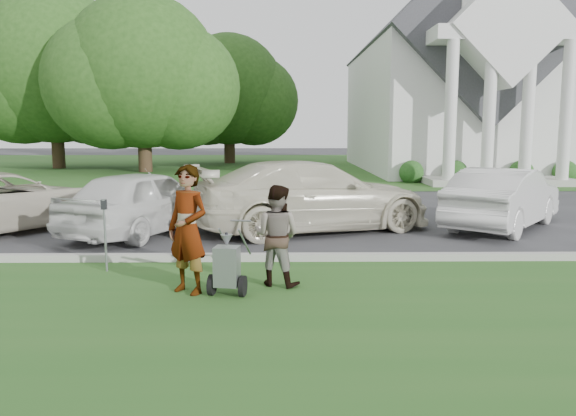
{
  "coord_description": "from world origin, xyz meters",
  "views": [
    {
      "loc": [
        -0.42,
        -9.55,
        2.44
      ],
      "look_at": [
        -0.29,
        0.0,
        1.08
      ],
      "focal_mm": 35.0,
      "sensor_mm": 36.0,
      "label": 1
    }
  ],
  "objects_px": {
    "car_d": "(504,198)",
    "tree_far": "(54,73)",
    "church": "(446,66)",
    "striping_cart": "(227,268)",
    "parking_meter_near": "(105,226)",
    "tree_back": "(229,95)",
    "tree_left": "(142,79)",
    "car_b": "(145,201)",
    "person_right": "(277,236)",
    "car_a": "(2,201)",
    "car_c": "(312,196)",
    "person_left": "(188,231)"
  },
  "relations": [
    {
      "from": "car_d",
      "to": "tree_far",
      "type": "bearing_deg",
      "value": -9.22
    },
    {
      "from": "church",
      "to": "tree_far",
      "type": "distance_m",
      "value": 23.09
    },
    {
      "from": "striping_cart",
      "to": "parking_meter_near",
      "type": "relative_size",
      "value": 0.89
    },
    {
      "from": "tree_back",
      "to": "church",
      "type": "bearing_deg",
      "value": -27.85
    },
    {
      "from": "tree_left",
      "to": "tree_far",
      "type": "xyz_separation_m",
      "value": [
        -6.0,
        3.0,
        0.58
      ]
    },
    {
      "from": "parking_meter_near",
      "to": "car_b",
      "type": "height_order",
      "value": "car_b"
    },
    {
      "from": "person_right",
      "to": "tree_left",
      "type": "bearing_deg",
      "value": -49.34
    },
    {
      "from": "tree_far",
      "to": "car_a",
      "type": "height_order",
      "value": "tree_far"
    },
    {
      "from": "church",
      "to": "tree_far",
      "type": "xyz_separation_m",
      "value": [
        -23.01,
        1.87,
        -0.25
      ]
    },
    {
      "from": "parking_meter_near",
      "to": "car_a",
      "type": "bearing_deg",
      "value": 133.15
    },
    {
      "from": "tree_back",
      "to": "parking_meter_near",
      "type": "bearing_deg",
      "value": -88.83
    },
    {
      "from": "striping_cart",
      "to": "tree_far",
      "type": "bearing_deg",
      "value": 125.35
    },
    {
      "from": "car_d",
      "to": "tree_back",
      "type": "bearing_deg",
      "value": -32.25
    },
    {
      "from": "church",
      "to": "car_c",
      "type": "distance_m",
      "value": 21.86
    },
    {
      "from": "car_a",
      "to": "car_d",
      "type": "bearing_deg",
      "value": -144.89
    },
    {
      "from": "striping_cart",
      "to": "car_a",
      "type": "xyz_separation_m",
      "value": [
        -5.84,
        5.29,
        0.29
      ]
    },
    {
      "from": "parking_meter_near",
      "to": "striping_cart",
      "type": "bearing_deg",
      "value": -32.61
    },
    {
      "from": "car_c",
      "to": "car_d",
      "type": "xyz_separation_m",
      "value": [
        4.7,
        0.29,
        -0.1
      ]
    },
    {
      "from": "car_c",
      "to": "car_d",
      "type": "distance_m",
      "value": 4.71
    },
    {
      "from": "church",
      "to": "person_left",
      "type": "relative_size",
      "value": 12.68
    },
    {
      "from": "striping_cart",
      "to": "car_b",
      "type": "relative_size",
      "value": 0.25
    },
    {
      "from": "parking_meter_near",
      "to": "car_c",
      "type": "distance_m",
      "value": 5.38
    },
    {
      "from": "tree_far",
      "to": "person_right",
      "type": "distance_m",
      "value": 29.74
    },
    {
      "from": "tree_far",
      "to": "car_a",
      "type": "relative_size",
      "value": 2.26
    },
    {
      "from": "parking_meter_near",
      "to": "tree_back",
      "type": "bearing_deg",
      "value": 91.17
    },
    {
      "from": "tree_back",
      "to": "car_d",
      "type": "xyz_separation_m",
      "value": [
        9.05,
        -25.99,
        -3.99
      ]
    },
    {
      "from": "tree_back",
      "to": "car_b",
      "type": "bearing_deg",
      "value": -89.06
    },
    {
      "from": "tree_back",
      "to": "parking_meter_near",
      "type": "relative_size",
      "value": 7.62
    },
    {
      "from": "parking_meter_near",
      "to": "car_d",
      "type": "xyz_separation_m",
      "value": [
        8.44,
        4.17,
        -0.05
      ]
    },
    {
      "from": "striping_cart",
      "to": "church",
      "type": "bearing_deg",
      "value": 77.15
    },
    {
      "from": "car_a",
      "to": "church",
      "type": "bearing_deg",
      "value": -95.8
    },
    {
      "from": "car_b",
      "to": "tree_back",
      "type": "bearing_deg",
      "value": -63.88
    },
    {
      "from": "tree_back",
      "to": "car_c",
      "type": "distance_m",
      "value": 26.92
    },
    {
      "from": "car_a",
      "to": "car_d",
      "type": "relative_size",
      "value": 1.15
    },
    {
      "from": "car_c",
      "to": "person_right",
      "type": "bearing_deg",
      "value": 150.07
    },
    {
      "from": "church",
      "to": "car_b",
      "type": "height_order",
      "value": "church"
    },
    {
      "from": "tree_back",
      "to": "car_c",
      "type": "height_order",
      "value": "tree_back"
    },
    {
      "from": "church",
      "to": "person_left",
      "type": "height_order",
      "value": "church"
    },
    {
      "from": "tree_far",
      "to": "car_d",
      "type": "bearing_deg",
      "value": -47.77
    },
    {
      "from": "church",
      "to": "tree_left",
      "type": "relative_size",
      "value": 2.27
    },
    {
      "from": "person_left",
      "to": "striping_cart",
      "type": "bearing_deg",
      "value": 19.66
    },
    {
      "from": "person_right",
      "to": "car_d",
      "type": "distance_m",
      "value": 7.47
    },
    {
      "from": "person_left",
      "to": "car_b",
      "type": "bearing_deg",
      "value": 143.35
    },
    {
      "from": "striping_cart",
      "to": "parking_meter_near",
      "type": "height_order",
      "value": "parking_meter_near"
    },
    {
      "from": "tree_back",
      "to": "car_d",
      "type": "distance_m",
      "value": 27.81
    },
    {
      "from": "car_b",
      "to": "car_a",
      "type": "bearing_deg",
      "value": 19.2
    },
    {
      "from": "tree_far",
      "to": "tree_back",
      "type": "xyz_separation_m",
      "value": [
        10.0,
        5.0,
        -0.97
      ]
    },
    {
      "from": "car_a",
      "to": "car_d",
      "type": "xyz_separation_m",
      "value": [
        12.08,
        0.28,
        0.02
      ]
    },
    {
      "from": "car_a",
      "to": "car_c",
      "type": "xyz_separation_m",
      "value": [
        7.37,
        -0.01,
        0.12
      ]
    },
    {
      "from": "tree_back",
      "to": "car_d",
      "type": "height_order",
      "value": "tree_back"
    }
  ]
}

